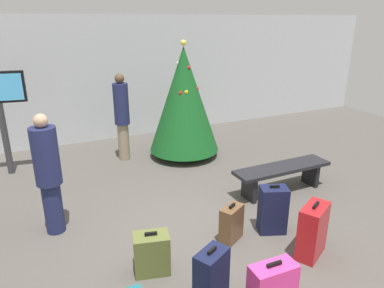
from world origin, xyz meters
name	(u,v)px	position (x,y,z in m)	size (l,w,h in m)	color
ground_plane	(204,238)	(0.00, 0.00, 0.00)	(16.00, 16.00, 0.00)	#514C47
back_wall	(110,79)	(0.00, 4.97, 1.48)	(16.00, 0.20, 2.97)	#B7BCC1
holiday_tree	(184,100)	(1.06, 2.99, 1.25)	(1.49, 1.49, 2.47)	#4C3319
waiting_bench	(282,172)	(1.86, 0.67, 0.37)	(1.78, 0.44, 0.48)	black
traveller_0	(48,172)	(-1.82, 1.08, 0.91)	(0.48, 0.48, 1.73)	#1E234C
traveller_1	(122,115)	(-0.19, 3.35, 0.98)	(0.31, 0.31, 1.83)	gray
suitcase_1	(152,253)	(-0.87, -0.33, 0.25)	(0.47, 0.37, 0.54)	#59602D
suitcase_2	(313,231)	(1.06, -0.90, 0.35)	(0.54, 0.44, 0.73)	#B2191E
suitcase_3	(231,223)	(0.32, -0.18, 0.25)	(0.40, 0.34, 0.54)	brown
suitcase_6	(211,275)	(-0.44, -1.01, 0.29)	(0.44, 0.38, 0.63)	#141938
suitcase_7	(273,210)	(0.95, -0.25, 0.34)	(0.44, 0.38, 0.72)	#141938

